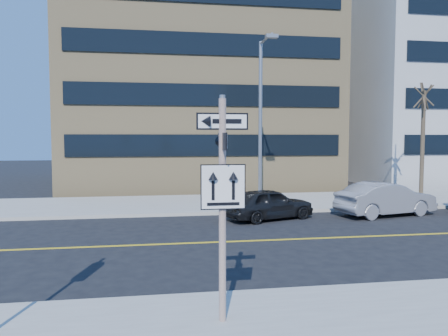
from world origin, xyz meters
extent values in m
plane|color=black|center=(0.00, 0.00, 0.00)|extent=(120.00, 120.00, 0.00)
cylinder|color=silver|center=(0.00, -2.50, 2.15)|extent=(0.13, 0.13, 4.00)
cylinder|color=gray|center=(0.00, -2.50, 4.18)|extent=(0.10, 0.10, 0.06)
cube|color=black|center=(0.00, -2.50, 3.75)|extent=(0.92, 0.03, 0.30)
cube|color=black|center=(0.00, -2.50, 3.40)|extent=(0.03, 0.92, 0.30)
cube|color=white|center=(0.00, -2.58, 2.60)|extent=(0.80, 0.03, 0.80)
imported|color=black|center=(3.59, 7.69, 0.67)|extent=(2.77, 4.21, 1.33)
imported|color=gray|center=(8.94, 7.74, 0.74)|extent=(2.51, 4.75, 1.49)
cylinder|color=gray|center=(4.00, 11.00, 4.15)|extent=(0.18, 0.18, 8.00)
cylinder|color=gray|center=(4.00, 10.00, 8.05)|extent=(0.10, 2.20, 0.10)
cube|color=gray|center=(4.00, 9.00, 7.95)|extent=(0.55, 0.30, 0.16)
cylinder|color=#3E3324|center=(13.00, 11.30, 3.05)|extent=(0.22, 0.22, 5.80)
cube|color=tan|center=(2.00, 25.00, 9.00)|extent=(18.00, 18.00, 18.00)
camera|label=1|loc=(-1.18, -10.11, 3.47)|focal=35.00mm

